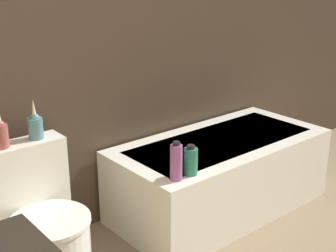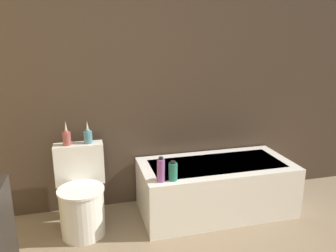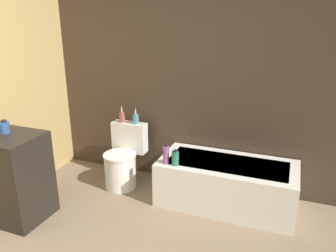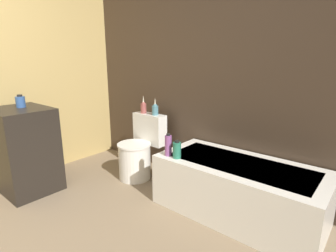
{
  "view_description": "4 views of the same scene",
  "coord_description": "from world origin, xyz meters",
  "px_view_note": "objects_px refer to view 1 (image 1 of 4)",
  "views": [
    {
      "loc": [
        -1.25,
        0.01,
        1.58
      ],
      "look_at": [
        0.15,
        1.69,
        0.81
      ],
      "focal_mm": 50.0,
      "sensor_mm": 36.0,
      "label": 1
    },
    {
      "loc": [
        -0.36,
        -0.74,
        1.67
      ],
      "look_at": [
        0.28,
        1.69,
        0.97
      ],
      "focal_mm": 35.0,
      "sensor_mm": 36.0,
      "label": 2
    },
    {
      "loc": [
        1.39,
        -1.23,
        1.98
      ],
      "look_at": [
        0.23,
        1.74,
        0.9
      ],
      "focal_mm": 35.0,
      "sensor_mm": 36.0,
      "label": 3
    },
    {
      "loc": [
        1.73,
        -0.09,
        1.39
      ],
      "look_at": [
        0.12,
        1.82,
        0.74
      ],
      "focal_mm": 28.0,
      "sensor_mm": 36.0,
      "label": 4
    }
  ],
  "objects_px": {
    "bathtub": "(220,174)",
    "shampoo_bottle_short": "(191,161)",
    "shampoo_bottle_tall": "(176,162)",
    "vase_gold": "(1,133)",
    "toilet": "(44,233)",
    "vase_silver": "(35,125)"
  },
  "relations": [
    {
      "from": "vase_silver",
      "to": "shampoo_bottle_short",
      "type": "xyz_separation_m",
      "value": [
        0.67,
        -0.43,
        -0.24
      ]
    },
    {
      "from": "vase_gold",
      "to": "shampoo_bottle_short",
      "type": "height_order",
      "value": "vase_gold"
    },
    {
      "from": "bathtub",
      "to": "toilet",
      "type": "bearing_deg",
      "value": -179.46
    },
    {
      "from": "vase_silver",
      "to": "shampoo_bottle_tall",
      "type": "distance_m",
      "value": 0.74
    },
    {
      "from": "bathtub",
      "to": "shampoo_bottle_tall",
      "type": "relative_size",
      "value": 6.72
    },
    {
      "from": "shampoo_bottle_tall",
      "to": "bathtub",
      "type": "bearing_deg",
      "value": 22.64
    },
    {
      "from": "bathtub",
      "to": "shampoo_bottle_short",
      "type": "height_order",
      "value": "shampoo_bottle_short"
    },
    {
      "from": "shampoo_bottle_short",
      "to": "shampoo_bottle_tall",
      "type": "bearing_deg",
      "value": -179.81
    },
    {
      "from": "bathtub",
      "to": "shampoo_bottle_tall",
      "type": "bearing_deg",
      "value": -157.36
    },
    {
      "from": "vase_silver",
      "to": "shampoo_bottle_short",
      "type": "distance_m",
      "value": 0.83
    },
    {
      "from": "vase_gold",
      "to": "vase_silver",
      "type": "bearing_deg",
      "value": 3.95
    },
    {
      "from": "toilet",
      "to": "shampoo_bottle_short",
      "type": "bearing_deg",
      "value": -17.57
    },
    {
      "from": "vase_silver",
      "to": "toilet",
      "type": "bearing_deg",
      "value": -115.18
    },
    {
      "from": "toilet",
      "to": "vase_silver",
      "type": "distance_m",
      "value": 0.54
    },
    {
      "from": "bathtub",
      "to": "shampoo_bottle_tall",
      "type": "height_order",
      "value": "shampoo_bottle_tall"
    },
    {
      "from": "bathtub",
      "to": "shampoo_bottle_tall",
      "type": "xyz_separation_m",
      "value": [
        -0.61,
        -0.25,
        0.34
      ]
    },
    {
      "from": "bathtub",
      "to": "shampoo_bottle_short",
      "type": "bearing_deg",
      "value": -153.33
    },
    {
      "from": "vase_silver",
      "to": "shampoo_bottle_tall",
      "type": "height_order",
      "value": "vase_silver"
    },
    {
      "from": "toilet",
      "to": "shampoo_bottle_tall",
      "type": "xyz_separation_m",
      "value": [
        0.66,
        -0.24,
        0.28
      ]
    },
    {
      "from": "vase_gold",
      "to": "shampoo_bottle_tall",
      "type": "relative_size",
      "value": 1.03
    },
    {
      "from": "toilet",
      "to": "shampoo_bottle_short",
      "type": "relative_size",
      "value": 4.34
    },
    {
      "from": "vase_gold",
      "to": "shampoo_bottle_tall",
      "type": "bearing_deg",
      "value": -29.41
    }
  ]
}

